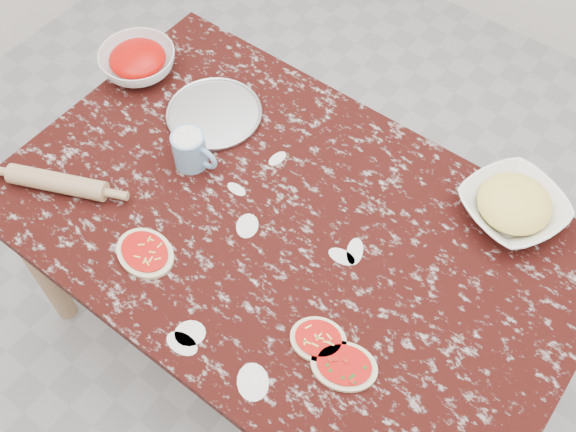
# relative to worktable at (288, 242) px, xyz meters

# --- Properties ---
(ground) EXTENTS (4.00, 4.00, 0.00)m
(ground) POSITION_rel_worktable_xyz_m (0.00, 0.00, -0.67)
(ground) COLOR gray
(worktable) EXTENTS (1.60, 1.00, 0.75)m
(worktable) POSITION_rel_worktable_xyz_m (0.00, 0.00, 0.00)
(worktable) COLOR black
(worktable) RESTS_ON ground
(pizza_tray) EXTENTS (0.34, 0.34, 0.01)m
(pizza_tray) POSITION_rel_worktable_xyz_m (-0.42, 0.19, 0.09)
(pizza_tray) COLOR #B2B2B7
(pizza_tray) RESTS_ON worktable
(sauce_bowl) EXTENTS (0.32, 0.32, 0.08)m
(sauce_bowl) POSITION_rel_worktable_xyz_m (-0.74, 0.19, 0.12)
(sauce_bowl) COLOR white
(sauce_bowl) RESTS_ON worktable
(cheese_bowl) EXTENTS (0.35, 0.35, 0.07)m
(cheese_bowl) POSITION_rel_worktable_xyz_m (0.47, 0.40, 0.12)
(cheese_bowl) COLOR white
(cheese_bowl) RESTS_ON worktable
(flour_mug) EXTENTS (0.15, 0.10, 0.11)m
(flour_mug) POSITION_rel_worktable_xyz_m (-0.35, 0.01, 0.14)
(flour_mug) COLOR #6F96BB
(flour_mug) RESTS_ON worktable
(pizza_left) EXTENTS (0.18, 0.15, 0.02)m
(pizza_left) POSITION_rel_worktable_xyz_m (-0.25, -0.30, 0.09)
(pizza_left) COLOR beige
(pizza_left) RESTS_ON worktable
(pizza_mid) EXTENTS (0.17, 0.16, 0.02)m
(pizza_mid) POSITION_rel_worktable_xyz_m (0.26, -0.22, 0.09)
(pizza_mid) COLOR beige
(pizza_mid) RESTS_ON worktable
(pizza_right) EXTENTS (0.20, 0.18, 0.02)m
(pizza_right) POSITION_rel_worktable_xyz_m (0.35, -0.24, 0.09)
(pizza_right) COLOR beige
(pizza_right) RESTS_ON worktable
(rolling_pin) EXTENTS (0.29, 0.17, 0.06)m
(rolling_pin) POSITION_rel_worktable_xyz_m (-0.59, -0.29, 0.11)
(rolling_pin) COLOR tan
(rolling_pin) RESTS_ON worktable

